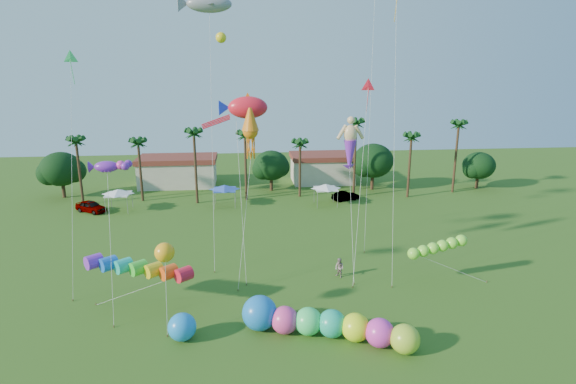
{
  "coord_description": "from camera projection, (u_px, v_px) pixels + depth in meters",
  "views": [
    {
      "loc": [
        -3.49,
        -23.56,
        17.96
      ],
      "look_at": [
        0.0,
        10.0,
        9.0
      ],
      "focal_mm": 28.0,
      "sensor_mm": 36.0,
      "label": 1
    }
  ],
  "objects": [
    {
      "name": "orange_ball_kite",
      "position": [
        165.0,
        253.0,
        30.63
      ],
      "size": [
        1.42,
        1.42,
        6.79
      ],
      "color": "#FFA714",
      "rests_on": "ground"
    },
    {
      "name": "blue_ball",
      "position": [
        182.0,
        327.0,
        31.0
      ],
      "size": [
        1.96,
        1.96,
        1.96
      ],
      "primitive_type": "sphere",
      "color": "#1984E3",
      "rests_on": "ground"
    },
    {
      "name": "delta_kite_red",
      "position": [
        368.0,
        88.0,
        39.29
      ],
      "size": [
        2.67,
        5.0,
        17.54
      ],
      "color": "#FA1B2F",
      "rests_on": "ground"
    },
    {
      "name": "delta_kite_yellow",
      "position": [
        397.0,
        2.0,
        36.78
      ],
      "size": [
        1.24,
        4.48,
        24.71
      ],
      "color": "yellow",
      "rests_on": "ground"
    },
    {
      "name": "shark_kite",
      "position": [
        209.0,
        4.0,
        42.03
      ],
      "size": [
        6.0,
        8.82,
        25.25
      ],
      "color": "gray",
      "rests_on": "ground"
    },
    {
      "name": "car_a",
      "position": [
        91.0,
        206.0,
        59.71
      ],
      "size": [
        4.78,
        3.95,
        1.54
      ],
      "primitive_type": "imported",
      "rotation": [
        0.0,
        0.0,
        1.0
      ],
      "color": "#4C4C54",
      "rests_on": "ground"
    },
    {
      "name": "tent_row",
      "position": [
        224.0,
        188.0,
        61.23
      ],
      "size": [
        31.0,
        4.0,
        0.6
      ],
      "color": "white",
      "rests_on": "ground"
    },
    {
      "name": "fish_kite",
      "position": [
        248.0,
        108.0,
        40.18
      ],
      "size": [
        5.54,
        6.39,
        16.08
      ],
      "color": "red",
      "rests_on": "ground"
    },
    {
      "name": "tree_line",
      "position": [
        288.0,
        165.0,
        69.16
      ],
      "size": [
        69.46,
        8.91,
        11.0
      ],
      "color": "#3A2819",
      "rests_on": "ground"
    },
    {
      "name": "spectator_b",
      "position": [
        339.0,
        268.0,
        40.56
      ],
      "size": [
        1.07,
        1.11,
        1.81
      ],
      "primitive_type": "imported",
      "rotation": [
        0.0,
        0.0,
        -0.95
      ],
      "color": "gray",
      "rests_on": "ground"
    },
    {
      "name": "delta_kite_green",
      "position": [
        71.0,
        62.0,
        36.38
      ],
      "size": [
        1.3,
        5.25,
        19.78
      ],
      "color": "#33DB6A",
      "rests_on": "ground"
    },
    {
      "name": "buildings_row",
      "position": [
        245.0,
        172.0,
        74.85
      ],
      "size": [
        35.0,
        7.0,
        4.0
      ],
      "color": "beige",
      "rests_on": "ground"
    },
    {
      "name": "green_worm",
      "position": [
        414.0,
        254.0,
        38.53
      ],
      "size": [
        9.71,
        1.72,
        3.56
      ],
      "color": "#7FEC34",
      "rests_on": "ground"
    },
    {
      "name": "lobster_kite",
      "position": [
        107.0,
        167.0,
        33.5
      ],
      "size": [
        3.11,
        4.74,
        11.8
      ],
      "color": "purple",
      "rests_on": "ground"
    },
    {
      "name": "car_b",
      "position": [
        346.0,
        196.0,
        65.25
      ],
      "size": [
        4.27,
        2.61,
        1.33
      ],
      "primitive_type": "imported",
      "rotation": [
        0.0,
        0.0,
        1.89
      ],
      "color": "#4C4C54",
      "rests_on": "ground"
    },
    {
      "name": "squid_kite",
      "position": [
        250.0,
        132.0,
        38.64
      ],
      "size": [
        2.42,
        4.83,
        15.2
      ],
      "color": "orange",
      "rests_on": "ground"
    },
    {
      "name": "rainbow_tube",
      "position": [
        157.0,
        276.0,
        34.31
      ],
      "size": [
        9.07,
        5.07,
        3.54
      ],
      "color": "red",
      "rests_on": "ground"
    },
    {
      "name": "caterpillar_inflatable",
      "position": [
        321.0,
        323.0,
        31.28
      ],
      "size": [
        12.05,
        6.49,
        2.54
      ],
      "rotation": [
        0.0,
        0.0,
        -0.37
      ],
      "color": "#EC3E93",
      "rests_on": "ground"
    },
    {
      "name": "ground",
      "position": [
        305.0,
        375.0,
        27.6
      ],
      "size": [
        160.0,
        160.0,
        0.0
      ],
      "primitive_type": "plane",
      "color": "#285116",
      "rests_on": "ground"
    },
    {
      "name": "merman_kite",
      "position": [
        350.0,
        147.0,
        41.2
      ],
      "size": [
        2.34,
        5.97,
        13.75
      ],
      "color": "#E6BA83",
      "rests_on": "ground"
    }
  ]
}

